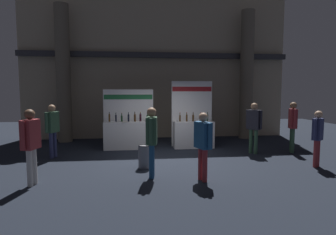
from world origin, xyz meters
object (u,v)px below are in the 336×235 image
object	(u,v)px
exhibitor_booth_1	(193,131)
visitor_1	(203,140)
visitor_0	(293,123)
visitor_5	(254,123)
exhibitor_booth_0	(129,133)
trash_bin	(145,156)
visitor_4	(31,139)
visitor_6	(152,135)
visitor_2	(52,126)
visitor_3	(318,134)

from	to	relation	value
exhibitor_booth_1	visitor_1	distance (m)	4.12
visitor_0	visitor_5	distance (m)	1.44
exhibitor_booth_0	trash_bin	bearing A→B (deg)	-79.45
visitor_4	visitor_5	xyz separation A→B (m)	(6.45, 2.62, 0.00)
visitor_5	visitor_6	xyz separation A→B (m)	(-3.67, -2.36, 0.00)
visitor_4	visitor_5	size ratio (longest dim) A/B	1.00
exhibitor_booth_1	visitor_2	size ratio (longest dim) A/B	1.47
visitor_4	visitor_5	bearing A→B (deg)	-54.00
visitor_2	visitor_3	world-z (taller)	visitor_2
visitor_2	visitor_4	size ratio (longest dim) A/B	0.99
visitor_1	visitor_3	bearing A→B (deg)	-95.18
visitor_2	visitor_6	size ratio (longest dim) A/B	0.98
visitor_2	visitor_6	bearing A→B (deg)	-106.51
trash_bin	visitor_2	bearing A→B (deg)	152.13
visitor_1	visitor_5	bearing A→B (deg)	-60.79
exhibitor_booth_1	exhibitor_booth_0	bearing A→B (deg)	178.72
exhibitor_booth_1	visitor_5	distance (m)	2.33
exhibitor_booth_0	trash_bin	world-z (taller)	exhibitor_booth_0
trash_bin	visitor_5	bearing A→B (deg)	20.27
visitor_0	visitor_6	distance (m)	5.64
visitor_5	visitor_1	bearing A→B (deg)	-83.05
visitor_1	visitor_4	world-z (taller)	visitor_4
visitor_0	visitor_3	xyz separation A→B (m)	(-0.36, -1.90, -0.12)
exhibitor_booth_1	trash_bin	xyz separation A→B (m)	(-1.96, -2.73, -0.31)
exhibitor_booth_0	visitor_5	size ratio (longest dim) A/B	1.27
trash_bin	visitor_2	world-z (taller)	visitor_2
exhibitor_booth_0	visitor_4	world-z (taller)	exhibitor_booth_0
exhibitor_booth_0	visitor_6	bearing A→B (deg)	-79.79
visitor_1	visitor_3	distance (m)	3.65
exhibitor_booth_0	visitor_6	xyz separation A→B (m)	(0.67, -3.73, 0.47)
exhibitor_booth_0	visitor_5	distance (m)	4.58
visitor_5	visitor_4	bearing A→B (deg)	-108.95
visitor_5	visitor_3	bearing A→B (deg)	-11.17
exhibitor_booth_0	exhibitor_booth_1	xyz separation A→B (m)	(2.48, -0.06, 0.03)
visitor_1	visitor_4	xyz separation A→B (m)	(-3.98, 0.12, 0.07)
exhibitor_booth_1	visitor_1	xyz separation A→B (m)	(-0.59, -4.06, 0.37)
trash_bin	visitor_3	size ratio (longest dim) A/B	0.40
exhibitor_booth_0	visitor_5	bearing A→B (deg)	-17.56
visitor_2	trash_bin	bearing A→B (deg)	-95.42
exhibitor_booth_1	trash_bin	distance (m)	3.38
visitor_3	visitor_5	distance (m)	2.17
exhibitor_booth_1	visitor_4	size ratio (longest dim) A/B	1.45
trash_bin	exhibitor_booth_0	bearing A→B (deg)	100.55
visitor_1	exhibitor_booth_0	bearing A→B (deg)	5.75
exhibitor_booth_1	visitor_1	size ratio (longest dim) A/B	1.55
exhibitor_booth_1	visitor_5	world-z (taller)	exhibitor_booth_1
exhibitor_booth_0	visitor_0	world-z (taller)	exhibitor_booth_0
trash_bin	visitor_0	world-z (taller)	visitor_0
visitor_1	visitor_5	xyz separation A→B (m)	(2.46, 2.74, 0.07)
visitor_0	visitor_6	bearing A→B (deg)	-48.95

